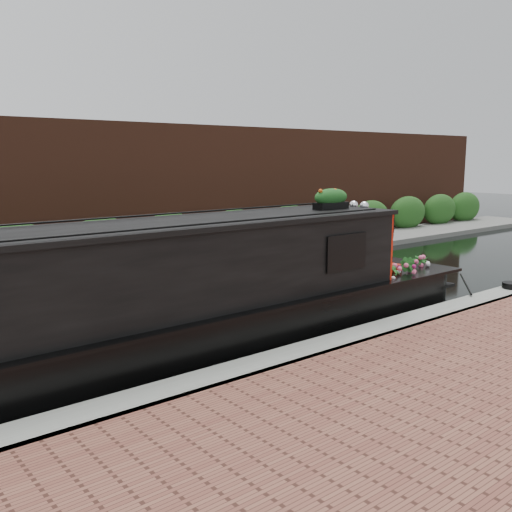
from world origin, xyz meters
TOP-DOWN VIEW (x-y plane):
  - ground at (0.00, 0.00)m, footprint 80.00×80.00m
  - near_bank_coping at (0.00, -3.30)m, footprint 40.00×0.60m
  - far_bank_path at (0.00, 4.20)m, footprint 40.00×2.40m
  - far_hedge at (0.00, 5.10)m, footprint 40.00×1.10m
  - far_brick_wall at (0.00, 7.20)m, footprint 40.00×1.00m
  - narrowboat at (-1.60, -1.77)m, footprint 11.17×1.95m
  - rope_fender at (4.32, -1.77)m, footprint 0.30×0.34m
  - coiled_mooring_rope at (5.45, -3.25)m, footprint 0.40×0.40m

SIDE VIEW (x-z plane):
  - ground at x=0.00m, z-range 0.00..0.00m
  - near_bank_coping at x=0.00m, z-range -0.25..0.25m
  - far_bank_path at x=0.00m, z-range -0.17..0.17m
  - far_hedge at x=0.00m, z-range -1.40..1.40m
  - far_brick_wall at x=0.00m, z-range -4.00..4.00m
  - rope_fender at x=4.32m, z-range 0.00..0.30m
  - coiled_mooring_rope at x=5.45m, z-range 0.25..0.37m
  - narrowboat at x=-1.60m, z-range -0.53..2.08m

